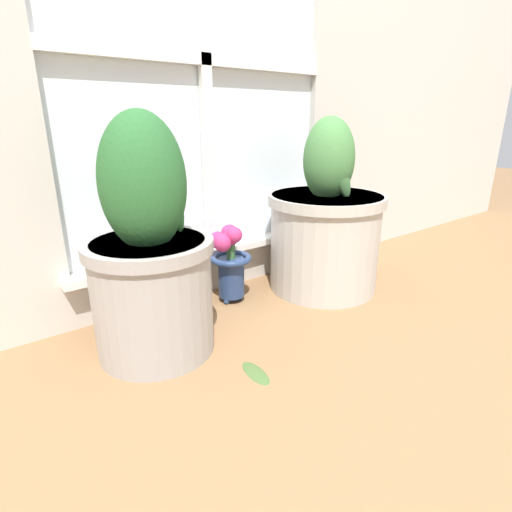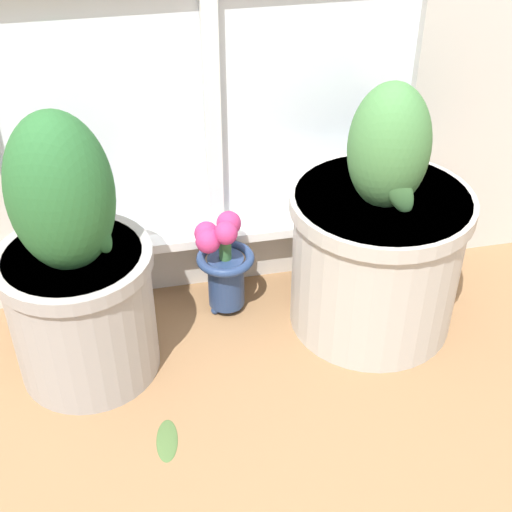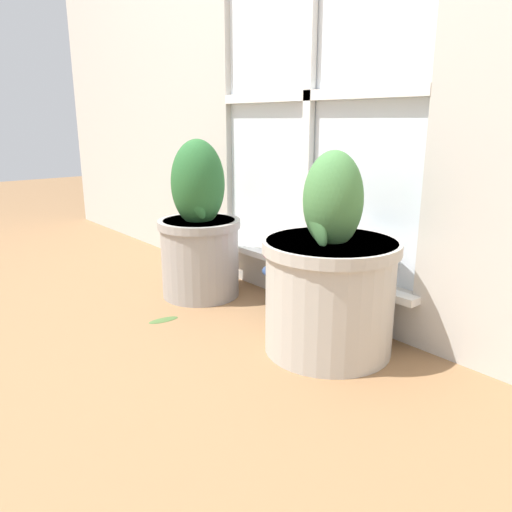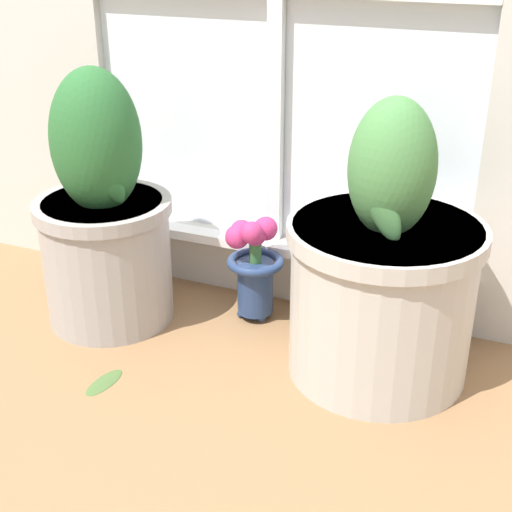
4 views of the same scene
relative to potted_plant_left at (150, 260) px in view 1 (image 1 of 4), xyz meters
name	(u,v)px [view 1 (image 1 of 4)]	position (x,y,z in m)	size (l,w,h in m)	color
ground_plane	(338,364)	(0.33, -0.35, -0.26)	(10.00, 10.00, 0.00)	olive
potted_plant_left	(150,260)	(0.00, 0.00, 0.00)	(0.33, 0.33, 0.62)	#9E9993
potted_plant_right	(325,228)	(0.67, 0.02, -0.03)	(0.41, 0.41, 0.61)	#B7B2A8
flower_vase	(229,259)	(0.33, 0.13, -0.11)	(0.14, 0.14, 0.27)	navy
fallen_leaf	(256,372)	(0.14, -0.25, -0.25)	(0.06, 0.11, 0.01)	#476633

